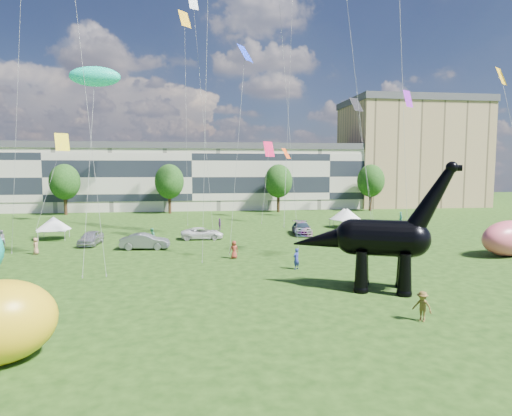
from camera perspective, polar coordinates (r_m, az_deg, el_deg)
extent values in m
plane|color=#16330C|center=(27.52, 6.57, -11.92)|extent=(220.00, 220.00, 0.00)
cube|color=beige|center=(87.54, -8.45, 3.84)|extent=(78.00, 11.00, 12.00)
cube|color=tan|center=(101.75, 19.88, 6.59)|extent=(28.00, 18.00, 22.00)
cylinder|color=#382314|center=(82.22, -24.04, 0.27)|extent=(0.56, 0.56, 3.20)
ellipsoid|color=#14380F|center=(81.98, -24.17, 3.56)|extent=(5.20, 5.20, 6.24)
cylinder|color=#382314|center=(78.97, -11.43, 0.44)|extent=(0.56, 0.56, 3.20)
ellipsoid|color=#14380F|center=(78.72, -11.49, 3.86)|extent=(5.20, 5.20, 6.24)
cylinder|color=#382314|center=(80.08, 3.00, 0.60)|extent=(0.56, 0.56, 3.20)
ellipsoid|color=#14380F|center=(79.83, 3.01, 3.98)|extent=(5.20, 5.20, 6.24)
cylinder|color=#382314|center=(85.18, 14.99, 0.71)|extent=(0.56, 0.56, 3.20)
ellipsoid|color=#14380F|center=(84.95, 15.07, 3.89)|extent=(5.20, 5.20, 6.24)
cone|color=black|center=(29.19, 13.86, -8.29)|extent=(1.23, 1.23, 2.71)
sphere|color=black|center=(29.49, 13.81, -10.54)|extent=(0.99, 0.99, 0.99)
cone|color=black|center=(31.12, 14.01, -7.44)|extent=(1.23, 1.23, 2.71)
sphere|color=black|center=(31.40, 13.96, -9.56)|extent=(0.99, 0.99, 0.99)
cone|color=black|center=(29.22, 19.23, -8.41)|extent=(1.23, 1.23, 2.71)
sphere|color=black|center=(29.52, 19.16, -10.66)|extent=(0.99, 0.99, 0.99)
cone|color=black|center=(31.15, 19.03, -7.56)|extent=(1.23, 1.23, 2.71)
sphere|color=black|center=(31.43, 18.96, -9.68)|extent=(0.99, 0.99, 0.99)
cylinder|color=black|center=(29.73, 16.47, -3.85)|extent=(4.45, 3.74, 2.44)
sphere|color=black|center=(29.77, 12.81, -3.75)|extent=(2.44, 2.44, 2.44)
sphere|color=black|center=(29.81, 20.12, -3.93)|extent=(2.35, 2.35, 2.35)
cone|color=black|center=(29.62, 22.40, 1.03)|extent=(3.66, 2.59, 4.78)
sphere|color=black|center=(29.69, 24.66, 4.96)|extent=(0.76, 0.76, 0.76)
cylinder|color=black|center=(29.73, 25.18, 4.85)|extent=(0.74, 0.62, 0.40)
cone|color=black|center=(29.97, 9.24, -4.21)|extent=(5.13, 3.64, 2.65)
imported|color=silver|center=(48.84, -21.17, -3.75)|extent=(2.14, 4.59, 1.52)
imported|color=slate|center=(44.68, -14.59, -4.33)|extent=(4.94, 2.07, 1.59)
imported|color=silver|center=(49.72, -7.17, -3.37)|extent=(4.89, 2.31, 1.35)
imported|color=#595960|center=(53.10, 6.13, -2.72)|extent=(2.72, 5.45, 1.52)
cube|color=white|center=(60.42, 11.64, -1.51)|extent=(3.75, 3.75, 0.12)
cone|color=white|center=(60.33, 11.66, -0.76)|extent=(4.74, 4.74, 1.49)
cylinder|color=#999999|center=(58.55, 11.36, -2.26)|extent=(0.06, 0.06, 1.09)
cylinder|color=#999999|center=(60.24, 13.49, -2.09)|extent=(0.06, 0.06, 1.09)
cylinder|color=#999999|center=(60.79, 9.80, -1.95)|extent=(0.06, 0.06, 1.09)
cylinder|color=#999999|center=(62.42, 11.90, -1.80)|extent=(0.06, 0.06, 1.09)
cube|color=white|center=(60.11, 12.05, -1.54)|extent=(3.37, 3.37, 0.12)
cone|color=white|center=(60.02, 12.06, -0.77)|extent=(4.27, 4.27, 1.51)
cylinder|color=#999999|center=(58.30, 11.41, -2.28)|extent=(0.06, 0.06, 1.11)
cylinder|color=#999999|center=(59.58, 13.86, -2.17)|extent=(0.06, 0.06, 1.11)
cylinder|color=#999999|center=(60.83, 10.26, -1.95)|extent=(0.06, 0.06, 1.11)
cylinder|color=#999999|center=(62.06, 12.63, -1.85)|extent=(0.06, 0.06, 1.11)
cube|color=white|center=(54.45, -25.35, -2.65)|extent=(3.29, 3.29, 0.12)
cone|color=white|center=(54.36, -25.38, -1.82)|extent=(4.17, 4.17, 1.49)
cylinder|color=#999999|center=(53.48, -27.08, -3.45)|extent=(0.06, 0.06, 1.09)
cylinder|color=#999999|center=(52.91, -24.14, -3.42)|extent=(0.06, 0.06, 1.09)
cylinder|color=#999999|center=(56.16, -26.44, -3.03)|extent=(0.06, 0.06, 1.09)
cylinder|color=#999999|center=(55.62, -23.64, -2.99)|extent=(0.06, 0.06, 1.09)
ellipsoid|color=#E25769|center=(46.46, 30.71, -3.47)|extent=(7.31, 5.30, 3.30)
imported|color=navy|center=(34.90, 5.39, -6.75)|extent=(0.75, 0.71, 1.72)
imported|color=teal|center=(67.49, 18.74, -1.19)|extent=(0.49, 0.67, 1.68)
imported|color=#633374|center=(56.52, -4.88, -2.18)|extent=(0.52, 0.98, 1.60)
imported|color=gray|center=(51.90, -30.84, -3.50)|extent=(1.02, 1.07, 1.74)
imported|color=brown|center=(24.97, 21.29, -12.10)|extent=(1.10, 1.21, 1.63)
imported|color=#A47952|center=(45.66, -27.30, -4.53)|extent=(0.67, 0.88, 1.61)
imported|color=maroon|center=(38.87, -2.95, -5.56)|extent=(0.91, 0.72, 1.63)
imported|color=#398F64|center=(47.28, -13.71, -3.68)|extent=(0.79, 0.95, 1.76)
imported|color=black|center=(53.16, 17.17, -2.76)|extent=(1.75, 1.08, 1.80)
plane|color=#ED470F|center=(63.44, 4.05, 7.27)|extent=(1.83, 1.98, 1.54)
plane|color=#F8B10D|center=(48.75, 29.89, 14.99)|extent=(1.89, 1.58, 1.69)
plane|color=orange|center=(73.04, -9.50, 23.60)|extent=(2.55, 2.47, 2.53)
plane|color=silver|center=(58.86, -8.36, 25.45)|extent=(1.71, 1.23, 1.67)
plane|color=#1634EC|center=(46.86, -1.48, 19.95)|extent=(2.16, 2.35, 1.78)
plane|color=#D00D3F|center=(70.75, 1.74, 7.86)|extent=(2.67, 1.91, 2.50)
plane|color=yellow|center=(70.90, -24.44, 8.01)|extent=(2.70, 1.91, 2.65)
plane|color=black|center=(70.80, 13.22, 13.30)|extent=(2.92, 2.36, 2.21)
plane|color=purple|center=(80.38, 19.62, 13.56)|extent=(2.98, 2.29, 2.91)
ellipsoid|color=#0CBB91|center=(39.64, -20.69, 16.08)|extent=(4.54, 3.78, 1.63)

